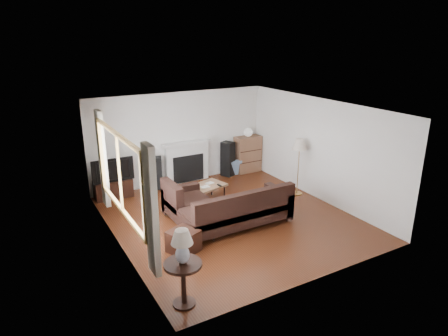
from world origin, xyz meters
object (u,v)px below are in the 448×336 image
side_table (184,284)px  sectional_sofa (237,208)px  tv_stand (113,189)px  bookshelf (248,154)px  floor_lamp (298,167)px  coffee_table (204,194)px

side_table → sectional_sofa: bearing=42.0°
tv_stand → side_table: 4.76m
tv_stand → sectional_sofa: 3.46m
tv_stand → bookshelf: (4.04, 0.03, 0.31)m
tv_stand → floor_lamp: (4.18, -2.11, 0.50)m
bookshelf → coffee_table: bearing=-146.6°
tv_stand → bookshelf: bookshelf is taller
tv_stand → coffee_table: bearing=-37.8°
sectional_sofa → coffee_table: sectional_sofa is taller
bookshelf → side_table: bookshelf is taller
coffee_table → tv_stand: bearing=127.1°
tv_stand → floor_lamp: bearing=-26.7°
tv_stand → floor_lamp: size_ratio=0.63×
bookshelf → coffee_table: size_ratio=0.98×
bookshelf → sectional_sofa: bearing=-126.4°
sectional_sofa → floor_lamp: size_ratio=1.76×
bookshelf → floor_lamp: size_ratio=0.74×
floor_lamp → side_table: bearing=-148.8°
tv_stand → side_table: (-0.19, -4.76, 0.13)m
floor_lamp → side_table: 5.12m
floor_lamp → side_table: (-4.37, -2.65, -0.37)m
bookshelf → side_table: bearing=-131.5°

